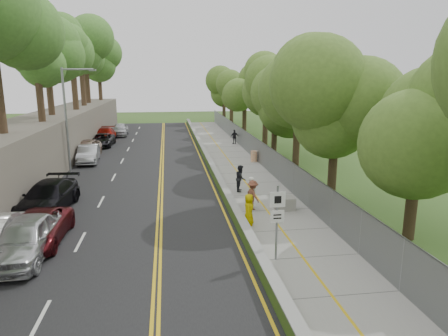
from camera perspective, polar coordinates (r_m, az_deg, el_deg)
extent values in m
plane|color=#33511E|center=(19.25, 1.93, -9.39)|extent=(140.00, 140.00, 0.00)
cube|color=black|center=(33.41, -11.80, 0.01)|extent=(11.20, 66.00, 0.04)
cube|color=gray|center=(33.82, 1.76, 0.44)|extent=(4.20, 66.00, 0.05)
cube|color=#89E937|center=(33.45, -2.12, 0.78)|extent=(0.42, 66.00, 0.60)
cube|color=#595147|center=(34.55, -25.49, 2.79)|extent=(5.00, 66.00, 4.00)
cube|color=slate|center=(34.04, 5.26, 2.15)|extent=(0.04, 66.00, 2.00)
cylinder|color=gray|center=(32.59, -21.62, 6.17)|extent=(0.18, 0.18, 8.00)
cylinder|color=gray|center=(32.19, -20.23, 13.09)|extent=(2.30, 0.13, 0.13)
cube|color=gray|center=(31.99, -18.28, 13.14)|extent=(0.50, 0.22, 0.14)
cylinder|color=gray|center=(16.16, 7.55, -7.84)|extent=(0.09, 0.09, 3.10)
cube|color=white|center=(15.81, 7.68, -4.49)|extent=(0.62, 0.04, 0.62)
cube|color=white|center=(16.03, 7.61, -6.88)|extent=(0.56, 0.04, 0.50)
cylinder|color=#C9590D|center=(35.01, 4.31, 1.68)|extent=(0.58, 0.58, 0.95)
cube|color=gray|center=(22.57, 8.65, -5.04)|extent=(1.09, 0.82, 0.72)
imported|color=silver|center=(18.34, -26.48, -9.00)|extent=(2.11, 4.97, 1.68)
imported|color=#551116|center=(19.69, -25.13, -7.88)|extent=(2.34, 4.95, 1.37)
imported|color=black|center=(24.01, -23.83, -3.83)|extent=(2.77, 5.73, 1.61)
imported|color=gray|center=(38.97, -19.06, 2.66)|extent=(2.42, 5.02, 1.65)
imported|color=#98999E|center=(36.55, -18.80, 1.93)|extent=(1.95, 4.71, 1.52)
imported|color=black|center=(44.73, -17.02, 3.83)|extent=(2.41, 4.92, 1.35)
imported|color=maroon|center=(48.05, -16.60, 4.56)|extent=(2.37, 5.40, 1.54)
imported|color=#B4B5B9|center=(52.36, -14.64, 5.34)|extent=(1.91, 4.66, 1.58)
imported|color=#BFA802|center=(20.01, 3.57, -5.94)|extent=(0.70, 0.89, 1.59)
imported|color=white|center=(22.46, 4.03, -3.53)|extent=(0.56, 0.74, 1.82)
imported|color=black|center=(25.79, 2.40, -1.47)|extent=(0.84, 0.98, 1.72)
imported|color=brown|center=(22.29, 4.13, -3.86)|extent=(0.94, 1.22, 1.67)
imported|color=black|center=(44.25, 1.51, 4.47)|extent=(0.99, 0.56, 1.59)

